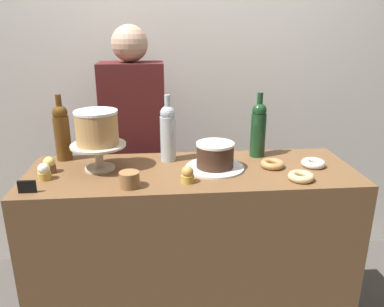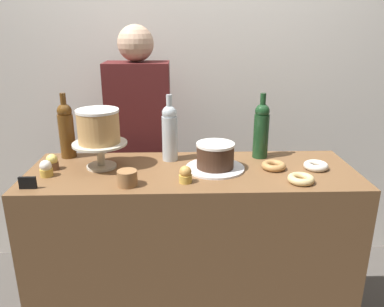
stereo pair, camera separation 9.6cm
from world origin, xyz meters
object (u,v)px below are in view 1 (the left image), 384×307
cupcake_vanilla (44,172)px  cupcake_lemon (49,165)px  wine_bottle_amber (62,131)px  wine_bottle_green (258,129)px  wine_bottle_clear (168,132)px  cookie_stack (129,180)px  cupcake_caramel (188,175)px  chocolate_round_cake (215,155)px  barista_figure (135,158)px  cake_stand_pedestal (99,152)px  donut_sugar (313,163)px  price_sign_chalkboard (27,187)px  white_layer_cake (97,128)px  donut_glazed (301,177)px  donut_maple (272,164)px

cupcake_vanilla → cupcake_lemon: 0.08m
wine_bottle_amber → wine_bottle_green: size_ratio=1.00×
cupcake_lemon → wine_bottle_clear: bearing=12.1°
cookie_stack → cupcake_caramel: bearing=6.3°
wine_bottle_green → chocolate_round_cake: bearing=-146.1°
barista_figure → chocolate_round_cake: bearing=-52.2°
cake_stand_pedestal → cupcake_caramel: cake_stand_pedestal is taller
wine_bottle_green → donut_sugar: (0.23, -0.18, -0.13)m
price_sign_chalkboard → cupcake_caramel: bearing=4.2°
white_layer_cake → donut_glazed: size_ratio=1.72×
white_layer_cake → barista_figure: (0.13, 0.48, -0.32)m
white_layer_cake → wine_bottle_amber: bearing=141.1°
cake_stand_pedestal → price_sign_chalkboard: cake_stand_pedestal is taller
white_layer_cake → barista_figure: bearing=74.6°
cupcake_lemon → cookie_stack: cupcake_lemon is taller
cupcake_vanilla → donut_sugar: size_ratio=0.66×
cake_stand_pedestal → donut_sugar: bearing=-3.0°
donut_sugar → donut_maple: bearing=178.5°
white_layer_cake → cupcake_vanilla: 0.30m
wine_bottle_clear → donut_maple: wine_bottle_clear is taller
cake_stand_pedestal → wine_bottle_clear: (0.32, 0.10, 0.06)m
cupcake_vanilla → cookie_stack: cupcake_vanilla is taller
wine_bottle_clear → cookie_stack: 0.38m
wine_bottle_amber → barista_figure: size_ratio=0.20×
wine_bottle_amber → wine_bottle_green: same height
cupcake_caramel → barista_figure: size_ratio=0.05×
donut_glazed → white_layer_cake: bearing=166.7°
barista_figure → cupcake_caramel: bearing=-68.7°
cupcake_caramel → wine_bottle_clear: bearing=104.0°
wine_bottle_amber → cookie_stack: 0.52m
cupcake_caramel → cupcake_lemon: size_ratio=1.00×
price_sign_chalkboard → wine_bottle_green: bearing=19.5°
wine_bottle_green → cupcake_caramel: size_ratio=4.38×
chocolate_round_cake → cupcake_lemon: chocolate_round_cake is taller
chocolate_round_cake → cupcake_vanilla: chocolate_round_cake is taller
cake_stand_pedestal → cupcake_lemon: size_ratio=3.38×
chocolate_round_cake → donut_glazed: bearing=-26.0°
cupcake_caramel → cookie_stack: bearing=-173.7°
cupcake_lemon → donut_glazed: cupcake_lemon is taller
price_sign_chalkboard → barista_figure: size_ratio=0.04×
price_sign_chalkboard → donut_maple: bearing=10.3°
cupcake_lemon → barista_figure: 0.63m
donut_maple → donut_sugar: bearing=-1.5°
cake_stand_pedestal → donut_sugar: cake_stand_pedestal is taller
chocolate_round_cake → donut_maple: (0.27, -0.01, -0.05)m
wine_bottle_amber → donut_glazed: size_ratio=2.91×
cupcake_vanilla → price_sign_chalkboard: 0.14m
wine_bottle_clear → cookie_stack: size_ratio=3.87×
donut_sugar → price_sign_chalkboard: size_ratio=1.60×
cookie_stack → barista_figure: 0.71m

